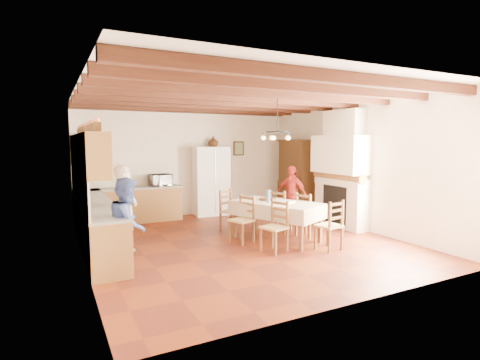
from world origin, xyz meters
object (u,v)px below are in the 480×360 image
object	(u,v)px
person_woman_red	(291,195)
microwave	(161,180)
hutch	(296,177)
person_man	(126,210)
chair_end_near	(329,225)
chair_left_far	(242,219)
person_woman_blue	(128,225)
dining_table	(276,206)
chair_right_near	(308,214)
refrigerator	(210,181)
chair_left_near	(274,227)
chair_right_far	(281,210)
chair_end_far	(231,211)

from	to	relation	value
person_woman_red	microwave	distance (m)	3.42
hutch	person_man	bearing A→B (deg)	-162.37
chair_end_near	chair_left_far	bearing A→B (deg)	-52.91
chair_end_near	person_woman_blue	xyz separation A→B (m)	(-3.63, 0.52, 0.27)
dining_table	person_woman_blue	bearing A→B (deg)	-170.06
chair_right_near	person_woman_red	distance (m)	1.31
microwave	person_woman_blue	bearing A→B (deg)	-121.15
chair_right_near	chair_end_near	size ratio (longest dim) A/B	1.00
refrigerator	person_woman_red	size ratio (longest dim) A/B	1.31
chair_left_near	chair_left_far	distance (m)	0.88
chair_right_near	chair_left_far	bearing A→B (deg)	67.43
refrigerator	chair_right_near	xyz separation A→B (m)	(0.95, -3.27, -0.47)
chair_right_far	chair_end_near	size ratio (longest dim) A/B	1.00
chair_right_far	person_man	bearing A→B (deg)	62.57
chair_end_far	refrigerator	bearing A→B (deg)	55.90
person_man	microwave	size ratio (longest dim) A/B	2.99
chair_right_far	microwave	world-z (taller)	microwave
chair_end_far	person_woman_red	size ratio (longest dim) A/B	0.66
chair_left_far	dining_table	bearing A→B (deg)	60.37
hutch	chair_end_near	distance (m)	3.61
person_woman_red	refrigerator	bearing A→B (deg)	-169.61
refrigerator	person_man	size ratio (longest dim) A/B	1.17
chair_left_near	person_woman_blue	size ratio (longest dim) A/B	0.64
dining_table	chair_end_near	bearing A→B (deg)	-64.35
refrigerator	person_woman_red	distance (m)	2.47
chair_end_far	person_woman_blue	bearing A→B (deg)	-172.54
hutch	chair_end_far	distance (m)	2.82
chair_right_far	chair_end_near	world-z (taller)	same
dining_table	chair_end_near	xyz separation A→B (m)	(0.51, -1.06, -0.24)
person_woman_red	chair_right_far	bearing A→B (deg)	-73.58
chair_left_far	chair_end_far	xyz separation A→B (m)	(0.23, 0.97, 0.00)
chair_left_near	microwave	xyz separation A→B (m)	(-1.10, 3.82, 0.57)
dining_table	chair_left_near	xyz separation A→B (m)	(-0.50, -0.71, -0.24)
chair_end_far	person_woman_red	xyz separation A→B (m)	(1.71, 0.07, 0.25)
dining_table	chair_end_far	size ratio (longest dim) A/B	2.14
refrigerator	chair_end_near	bearing A→B (deg)	-77.42
dining_table	person_woman_blue	size ratio (longest dim) A/B	1.37
hutch	person_woman_red	world-z (taller)	hutch
chair_right_far	person_woman_red	bearing A→B (deg)	-80.38
dining_table	chair_left_far	distance (m)	0.80
chair_left_far	person_man	xyz separation A→B (m)	(-2.22, 0.31, 0.34)
person_man	chair_end_far	bearing A→B (deg)	-51.07
chair_end_far	person_man	world-z (taller)	person_man
chair_right_near	microwave	distance (m)	4.00
chair_end_near	hutch	bearing A→B (deg)	-124.78
dining_table	chair_right_far	xyz separation A→B (m)	(0.50, 0.59, -0.24)
dining_table	person_woman_blue	world-z (taller)	person_woman_blue
chair_left_far	chair_end_near	size ratio (longest dim) A/B	1.00
chair_left_near	chair_right_near	xyz separation A→B (m)	(1.28, 0.66, 0.00)
hutch	chair_right_near	distance (m)	2.61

